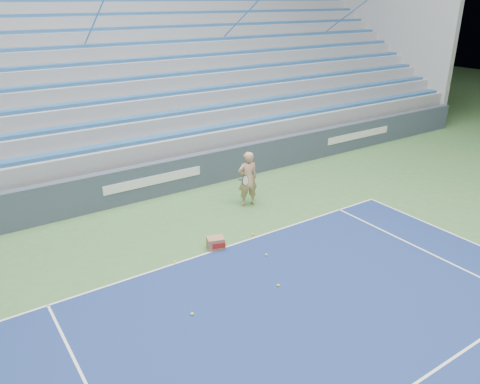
# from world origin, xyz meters

# --- Properties ---
(sponsor_barrier) EXTENTS (30.00, 0.32, 1.10)m
(sponsor_barrier) POSITION_xyz_m (0.00, 15.88, 0.55)
(sponsor_barrier) COLOR #374354
(sponsor_barrier) RESTS_ON ground
(bleachers) EXTENTS (31.00, 9.15, 7.30)m
(bleachers) POSITION_xyz_m (0.00, 21.60, 2.36)
(bleachers) COLOR gray
(bleachers) RESTS_ON ground
(tennis_player) EXTENTS (0.94, 0.88, 1.67)m
(tennis_player) POSITION_xyz_m (2.09, 13.72, 0.84)
(tennis_player) COLOR tan
(tennis_player) RESTS_ON ground
(ball_box) EXTENTS (0.49, 0.43, 0.31)m
(ball_box) POSITION_xyz_m (-0.08, 11.97, 0.15)
(ball_box) COLOR #986B49
(ball_box) RESTS_ON ground
(tennis_ball_0) EXTENTS (0.07, 0.07, 0.07)m
(tennis_ball_0) POSITION_xyz_m (1.08, 12.03, 0.03)
(tennis_ball_0) COLOR yellow
(tennis_ball_0) RESTS_ON ground
(tennis_ball_1) EXTENTS (0.07, 0.07, 0.07)m
(tennis_ball_1) POSITION_xyz_m (-1.84, 9.98, 0.03)
(tennis_ball_1) COLOR yellow
(tennis_ball_1) RESTS_ON ground
(tennis_ball_2) EXTENTS (0.07, 0.07, 0.07)m
(tennis_ball_2) POSITION_xyz_m (0.17, 9.80, 0.03)
(tennis_ball_2) COLOR yellow
(tennis_ball_2) RESTS_ON ground
(tennis_ball_3) EXTENTS (0.07, 0.07, 0.07)m
(tennis_ball_3) POSITION_xyz_m (-1.24, 11.92, 0.03)
(tennis_ball_3) COLOR yellow
(tennis_ball_3) RESTS_ON ground
(tennis_ball_4) EXTENTS (0.07, 0.07, 0.07)m
(tennis_ball_4) POSITION_xyz_m (0.74, 10.98, 0.03)
(tennis_ball_4) COLOR yellow
(tennis_ball_4) RESTS_ON ground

